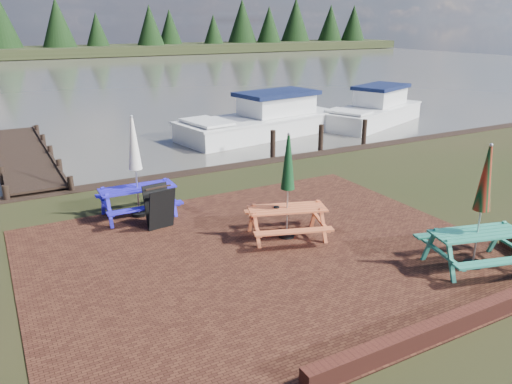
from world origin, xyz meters
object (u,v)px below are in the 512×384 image
at_px(picnic_table_red, 287,203).
at_px(jetty, 25,155).
at_px(boat_far, 374,112).
at_px(picnic_table_teal, 478,227).
at_px(boat_near, 264,122).
at_px(picnic_table_blue, 137,183).
at_px(chalkboard, 160,207).

height_order(picnic_table_red, jetty, picnic_table_red).
height_order(jetty, boat_far, boat_far).
xyz_separation_m(picnic_table_teal, picnic_table_red, (-2.37, 2.83, -0.04)).
bearing_deg(boat_near, picnic_table_blue, 124.20).
bearing_deg(picnic_table_blue, boat_far, 28.37).
relative_size(chalkboard, boat_far, 0.15).
bearing_deg(jetty, picnic_table_red, -66.17).
xyz_separation_m(boat_near, boat_far, (5.72, -0.31, -0.01)).
distance_m(chalkboard, boat_far, 14.98).
distance_m(picnic_table_red, boat_near, 10.95).
distance_m(picnic_table_red, picnic_table_blue, 3.65).
xyz_separation_m(chalkboard, boat_near, (7.17, 7.94, -0.11)).
bearing_deg(picnic_table_teal, boat_near, 93.42).
xyz_separation_m(picnic_table_blue, boat_far, (13.11, 6.70, -0.46)).
distance_m(picnic_table_teal, jetty, 14.28).
distance_m(chalkboard, boat_near, 10.70).
height_order(picnic_table_red, chalkboard, picnic_table_red).
relative_size(picnic_table_teal, chalkboard, 2.45).
xyz_separation_m(jetty, boat_far, (15.01, -0.33, 0.26)).
bearing_deg(picnic_table_red, chalkboard, 159.13).
xyz_separation_m(picnic_table_teal, chalkboard, (-4.56, 4.64, -0.33)).
bearing_deg(jetty, picnic_table_teal, -62.07).
relative_size(picnic_table_red, jetty, 0.25).
relative_size(chalkboard, boat_near, 0.13).
xyz_separation_m(picnic_table_red, chalkboard, (-2.20, 1.81, -0.29)).
bearing_deg(picnic_table_blue, boat_near, 44.79).
xyz_separation_m(picnic_table_red, jetty, (-4.31, 9.77, -0.68)).
height_order(picnic_table_teal, chalkboard, picnic_table_teal).
height_order(picnic_table_blue, jetty, picnic_table_blue).
relative_size(picnic_table_red, boat_far, 0.35).
height_order(picnic_table_teal, jetty, picnic_table_teal).
relative_size(picnic_table_red, picnic_table_blue, 0.95).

